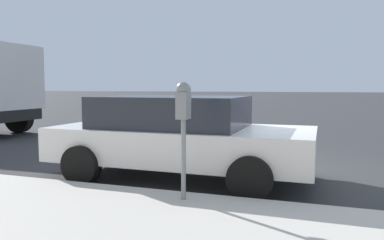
# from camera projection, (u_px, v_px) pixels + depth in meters

# --- Properties ---
(ground_plane) EXTENTS (220.00, 220.00, 0.00)m
(ground_plane) POSITION_uv_depth(u_px,v_px,m) (262.00, 171.00, 6.96)
(ground_plane) COLOR #333335
(parking_meter) EXTENTS (0.21, 0.19, 1.50)m
(parking_meter) POSITION_uv_depth(u_px,v_px,m) (183.00, 110.00, 4.67)
(parking_meter) COLOR gray
(parking_meter) RESTS_ON sidewalk
(car_white) EXTENTS (2.17, 4.42, 1.41)m
(car_white) POSITION_uv_depth(u_px,v_px,m) (179.00, 135.00, 6.43)
(car_white) COLOR silver
(car_white) RESTS_ON ground_plane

